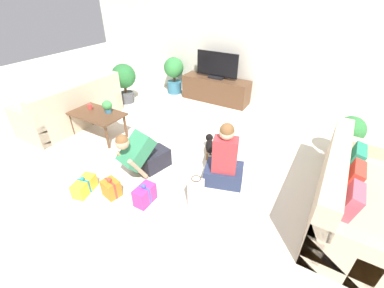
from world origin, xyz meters
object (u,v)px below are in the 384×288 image
Objects in this scene: potted_plant_corner_left at (124,79)px; mug at (90,107)px; coffee_table at (96,115)px; person_sitting at (225,162)px; gift_bag_a at (196,193)px; gift_box_c at (145,195)px; sofa_left at (73,109)px; sofa_right at (352,197)px; potted_plant_corner_right at (348,136)px; tv_console at (216,90)px; person_kneeling at (143,154)px; dog at (210,145)px; tabletop_plant at (107,106)px; gift_box_a at (111,188)px; potted_plant_back_left at (174,72)px; gift_box_b at (84,186)px; tv at (217,67)px.

potted_plant_corner_left is 1.45m from mug.
person_sitting reaches higher than coffee_table.
gift_box_c is at bearing -156.00° from gift_bag_a.
sofa_left is 6.51× the size of gift_box_c.
potted_plant_corner_right is (-0.15, 1.31, 0.11)m from sofa_right.
person_kneeling is (0.31, -2.99, 0.06)m from tv_console.
sofa_right is at bearing 141.57° from dog.
coffee_table is 4.64× the size of tabletop_plant.
tv_console is at bearing 93.89° from gift_box_a.
gift_box_a is at bearing -35.12° from mug.
potted_plant_back_left is 2.40m from tabletop_plant.
gift_box_c is at bearing 17.85° from gift_box_b.
potted_plant_corner_left reaches higher than gift_bag_a.
sofa_left is 3.10m from tv_console.
potted_plant_corner_left reaches higher than gift_box_a.
tabletop_plant is (0.20, 0.12, 0.18)m from coffee_table.
person_sitting is (3.31, -0.15, 0.06)m from sofa_left.
dog is at bearing 66.07° from gift_box_a.
gift_box_b is at bearing -74.55° from potted_plant_back_left.
person_sitting is at bearing -132.74° from potted_plant_corner_right.
potted_plant_back_left is at bearing -62.42° from person_sitting.
tv_console is at bearing 112.22° from gift_bag_a.
gift_box_b is at bearing -49.61° from coffee_table.
sofa_right is 2.02× the size of person_sitting.
person_kneeling is at bearing -63.84° from potted_plant_back_left.
person_sitting is (2.53, -2.53, -0.17)m from potted_plant_back_left.
potted_plant_corner_right is 3.94m from tabletop_plant.
gift_box_b is 1.27× the size of gift_box_c.
tabletop_plant is (-0.91, -2.44, 0.31)m from tv_console.
gift_box_c is at bearing -25.51° from mug.
sofa_left reaches higher than mug.
tv_console is at bearing 50.82° from sofa_right.
coffee_table is at bearing -17.91° from person_sitting.
gift_bag_a is at bearing -14.59° from coffee_table.
dog is at bearing 81.03° from sofa_right.
person_kneeling is (-2.63, -0.59, 0.03)m from sofa_right.
potted_plant_corner_right reaches higher than dog.
gift_box_a is at bearing 36.61° from dog.
potted_plant_back_left reaches higher than potted_plant_corner_right.
tabletop_plant is (0.86, -1.31, 0.05)m from potted_plant_corner_left.
potted_plant_corner_left is at bearing 129.25° from gift_box_a.
tv_console is 1.78× the size of potted_plant_back_left.
potted_plant_corner_left is 1.25m from potted_plant_back_left.
coffee_table is at bearing 153.70° from gift_box_c.
dog is 1.65m from gift_box_a.
person_kneeling reaches higher than gift_box_c.
gift_box_c is (0.70, -3.45, -0.68)m from tv.
sofa_right is 2.05m from dog.
sofa_left is 1.23× the size of tv_console.
tv reaches higher than gift_box_b.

